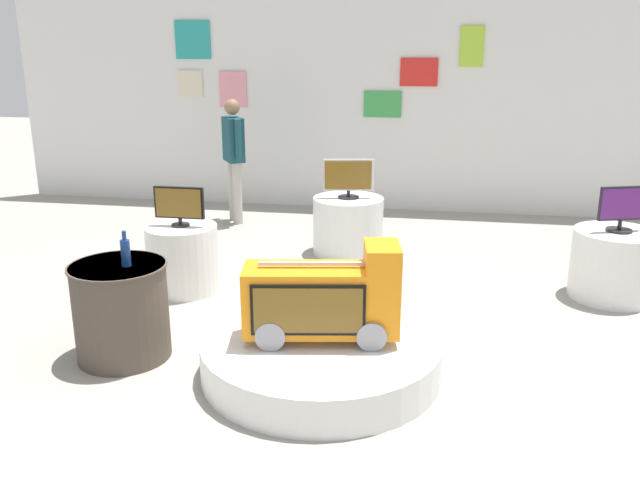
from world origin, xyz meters
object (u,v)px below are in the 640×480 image
display_pedestal_center_rear (183,258)px  side_table_round (121,310)px  bottle_on_side_table (125,252)px  shopper_browsing_near_truck (234,152)px  tv_on_center_rear (179,205)px  tv_on_left_rear (349,177)px  display_pedestal_right_rear (614,264)px  novelty_firetruck_tv (324,301)px  main_display_pedestal (321,356)px  display_pedestal_left_rear (348,226)px  tv_on_right_rear (622,207)px

display_pedestal_center_rear → side_table_round: 1.41m
bottle_on_side_table → shopper_browsing_near_truck: (-0.39, 3.95, 0.10)m
tv_on_center_rear → tv_on_left_rear: bearing=45.4°
display_pedestal_right_rear → side_table_round: (-3.95, -1.92, 0.06)m
novelty_firetruck_tv → bottle_on_side_table: size_ratio=4.27×
main_display_pedestal → display_pedestal_left_rear: display_pedestal_left_rear is taller
display_pedestal_left_rear → tv_on_left_rear: size_ratio=1.42×
display_pedestal_left_rear → bottle_on_side_table: size_ratio=2.98×
main_display_pedestal → display_pedestal_center_rear: size_ratio=2.53×
tv_on_left_rear → tv_on_center_rear: size_ratio=1.17×
main_display_pedestal → display_pedestal_right_rear: (2.43, 1.93, 0.18)m
display_pedestal_left_rear → display_pedestal_right_rear: size_ratio=1.01×
display_pedestal_right_rear → tv_on_right_rear: bearing=-108.4°
display_pedestal_center_rear → tv_on_left_rear: bearing=45.3°
display_pedestal_center_rear → display_pedestal_left_rear: bearing=45.4°
display_pedestal_center_rear → shopper_browsing_near_truck: (-0.24, 2.53, 0.62)m
main_display_pedestal → display_pedestal_right_rear: size_ratio=2.20×
novelty_firetruck_tv → display_pedestal_center_rear: 2.16m
display_pedestal_right_rear → shopper_browsing_near_truck: (-4.26, 2.02, 0.62)m
display_pedestal_center_rear → side_table_round: size_ratio=0.92×
novelty_firetruck_tv → shopper_browsing_near_truck: 4.38m
side_table_round → bottle_on_side_table: bearing=-7.7°
bottle_on_side_table → shopper_browsing_near_truck: shopper_browsing_near_truck is taller
novelty_firetruck_tv → display_pedestal_right_rear: (2.41, 1.94, -0.24)m
tv_on_center_rear → tv_on_right_rear: tv_on_right_rear is taller
display_pedestal_right_rear → side_table_round: 4.39m
main_display_pedestal → tv_on_right_rear: 3.19m
tv_on_right_rear → bottle_on_side_table: bearing=-153.6°
display_pedestal_left_rear → display_pedestal_center_rear: bearing=-134.6°
display_pedestal_center_rear → tv_on_center_rear: 0.53m
display_pedestal_center_rear → shopper_browsing_near_truck: bearing=95.4°
side_table_round → shopper_browsing_near_truck: shopper_browsing_near_truck is taller
bottle_on_side_table → novelty_firetruck_tv: bearing=-0.3°
display_pedestal_right_rear → display_pedestal_left_rear: bearing=160.7°
display_pedestal_left_rear → side_table_round: (-1.34, -2.83, 0.06)m
novelty_firetruck_tv → bottle_on_side_table: bearing=179.7°
novelty_firetruck_tv → tv_on_right_rear: size_ratio=2.59×
tv_on_left_rear → bottle_on_side_table: (-1.26, -2.84, -0.03)m
novelty_firetruck_tv → display_pedestal_center_rear: size_ratio=1.66×
display_pedestal_center_rear → side_table_round: bearing=-87.4°
display_pedestal_center_rear → display_pedestal_right_rear: same height
main_display_pedestal → novelty_firetruck_tv: 0.43m
display_pedestal_left_rear → tv_on_left_rear: 0.55m
tv_on_left_rear → side_table_round: bearing=-115.3°
tv_on_center_rear → side_table_round: (0.07, -1.41, -0.47)m
novelty_firetruck_tv → bottle_on_side_table: bottle_on_side_table is taller
display_pedestal_center_rear → display_pedestal_right_rear: 4.05m
display_pedestal_right_rear → bottle_on_side_table: (-3.87, -1.93, 0.52)m
display_pedestal_center_rear → bottle_on_side_table: bottle_on_side_table is taller
tv_on_center_rear → bottle_on_side_table: size_ratio=1.81×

